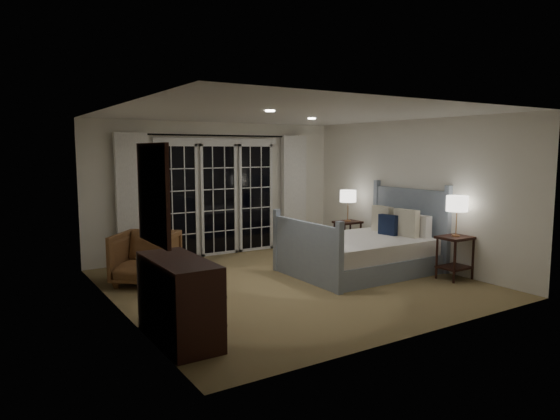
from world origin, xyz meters
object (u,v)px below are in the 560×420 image
nightstand_left (455,251)px  lamp_right (348,196)px  bed (363,251)px  dresser (179,300)px  armchair (146,258)px  lamp_left (457,204)px  nightstand_right (347,232)px

nightstand_left → lamp_right: lamp_right is taller
lamp_right → nightstand_left: bearing=-87.0°
bed → dresser: (-3.64, -1.23, 0.10)m
armchair → nightstand_left: bearing=11.1°
lamp_left → lamp_right: 2.41m
bed → lamp_left: bed is taller
bed → nightstand_left: 1.42m
bed → dresser: bearing=-161.3°
nightstand_right → lamp_right: bearing=45.0°
bed → nightstand_right: 1.48m
dresser → armchair: bearing=80.6°
lamp_left → lamp_right: (-0.13, 2.41, -0.07)m
bed → nightstand_right: bed is taller
nightstand_right → dresser: 5.05m
dresser → lamp_right: bearing=29.8°
nightstand_right → armchair: (-3.99, -0.14, -0.02)m
bed → dresser: bed is taller
lamp_right → dresser: 5.09m
nightstand_right → lamp_left: lamp_left is taller
nightstand_left → lamp_right: size_ratio=1.12×
bed → lamp_left: size_ratio=3.64×
nightstand_left → dresser: size_ratio=0.55×
nightstand_right → armchair: size_ratio=0.72×
lamp_left → lamp_right: bearing=93.0°
lamp_right → bed: bearing=-119.9°
nightstand_left → dresser: bearing=-178.6°
bed → nightstand_right: size_ratio=3.64×
armchair → dresser: (-0.39, -2.37, 0.04)m
nightstand_left → nightstand_right: (-0.13, 2.41, -0.03)m
nightstand_right → lamp_right: (0.00, 0.00, 0.69)m
dresser → lamp_left: bearing=1.4°
bed → lamp_right: size_ratio=3.78×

